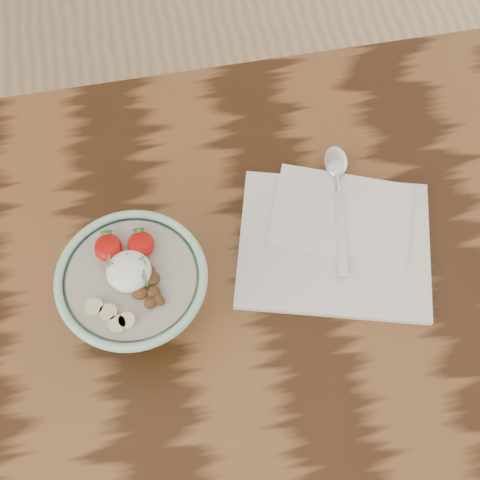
% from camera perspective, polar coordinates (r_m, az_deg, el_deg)
% --- Properties ---
extents(table, '(1.60, 0.90, 0.75)m').
position_cam_1_polar(table, '(0.92, 5.43, -10.55)').
color(table, black).
rests_on(table, ground).
extents(breakfast_bowl, '(0.17, 0.17, 0.12)m').
position_cam_1_polar(breakfast_bowl, '(0.80, -8.92, -4.19)').
color(breakfast_bowl, '#98CCAE').
rests_on(breakfast_bowl, table).
extents(napkin, '(0.29, 0.26, 0.02)m').
position_cam_1_polar(napkin, '(0.88, 8.17, 0.18)').
color(napkin, silver).
rests_on(napkin, table).
extents(spoon, '(0.06, 0.20, 0.01)m').
position_cam_1_polar(spoon, '(0.91, 8.27, 5.20)').
color(spoon, silver).
rests_on(spoon, napkin).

